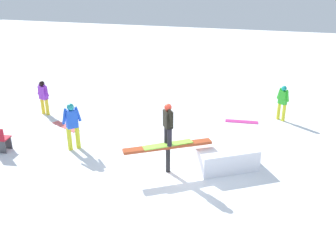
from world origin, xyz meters
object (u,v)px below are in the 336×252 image
at_px(rail_feature, 168,149).
at_px(folding_chair, 1,140).
at_px(main_rider_on_rail, 168,126).
at_px(bystander_green, 283,101).
at_px(bystander_blue, 72,124).
at_px(loose_snowboard_coral, 66,126).
at_px(loose_snowboard_magenta, 242,122).
at_px(bystander_purple, 43,96).

distance_m(rail_feature, folding_chair, 5.68).
bearing_deg(main_rider_on_rail, folding_chair, -33.76).
xyz_separation_m(main_rider_on_rail, folding_chair, (5.66, 0.25, -1.08)).
height_order(bystander_green, folding_chair, bystander_green).
distance_m(bystander_blue, loose_snowboard_coral, 2.27).
distance_m(rail_feature, main_rider_on_rail, 0.75).
distance_m(bystander_blue, loose_snowboard_magenta, 6.63).
height_order(bystander_purple, loose_snowboard_coral, bystander_purple).
distance_m(loose_snowboard_magenta, loose_snowboard_coral, 6.92).
height_order(rail_feature, loose_snowboard_magenta, rail_feature).
bearing_deg(loose_snowboard_coral, bystander_green, 46.35).
bearing_deg(bystander_purple, loose_snowboard_coral, 162.25).
height_order(rail_feature, bystander_purple, bystander_purple).
bearing_deg(bystander_blue, folding_chair, -26.05).
height_order(loose_snowboard_coral, folding_chair, folding_chair).
relative_size(main_rider_on_rail, bystander_blue, 0.85).
bearing_deg(rail_feature, folding_chair, -30.11).
xyz_separation_m(bystander_purple, loose_snowboard_coral, (-1.51, 0.98, -0.80)).
height_order(rail_feature, main_rider_on_rail, main_rider_on_rail).
bearing_deg(bystander_green, main_rider_on_rail, 96.35).
distance_m(loose_snowboard_magenta, folding_chair, 8.85).
height_order(bystander_green, loose_snowboard_magenta, bystander_green).
bearing_deg(bystander_blue, loose_snowboard_coral, -98.29).
xyz_separation_m(bystander_purple, loose_snowboard_magenta, (-7.99, -1.45, -0.80)).
xyz_separation_m(loose_snowboard_coral, folding_chair, (0.88, 2.47, 0.40)).
height_order(bystander_blue, loose_snowboard_coral, bystander_blue).
bearing_deg(loose_snowboard_coral, rail_feature, 0.29).
bearing_deg(bystander_purple, rail_feature, 168.30).
xyz_separation_m(rail_feature, loose_snowboard_coral, (4.78, -2.21, -0.74)).
bearing_deg(bystander_blue, rail_feature, 122.98).
relative_size(main_rider_on_rail, loose_snowboard_magenta, 1.07).
bearing_deg(bystander_green, bystander_blue, 72.54).
bearing_deg(folding_chair, main_rider_on_rail, 175.41).
xyz_separation_m(bystander_purple, folding_chair, (-0.63, 3.45, -0.39)).
bearing_deg(main_rider_on_rail, bystander_purple, -63.24).
bearing_deg(loose_snowboard_magenta, rail_feature, 64.39).
bearing_deg(folding_chair, rail_feature, 175.41).
bearing_deg(rail_feature, main_rider_on_rail, 0.00).
bearing_deg(loose_snowboard_magenta, folding_chair, 28.09).
bearing_deg(folding_chair, bystander_purple, -86.80).
xyz_separation_m(rail_feature, loose_snowboard_magenta, (-1.69, -4.65, -0.74)).
distance_m(loose_snowboard_coral, folding_chair, 2.65).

